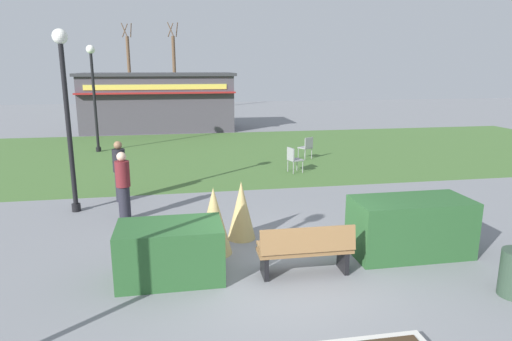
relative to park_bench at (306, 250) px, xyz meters
The scene contains 17 objects.
ground_plane 0.68m from the park_bench, 169.47° to the left, with size 80.00×80.00×0.00m, color slate.
lawn_patch 11.75m from the park_bench, 92.29° to the left, with size 36.00×12.00×0.01m, color #446B33.
park_bench is the anchor object (origin of this frame).
hedge_left 2.38m from the park_bench, behind, with size 1.82×1.10×0.99m, color #28562B.
hedge_right 2.37m from the park_bench, 13.25° to the left, with size 2.30×1.10×1.13m, color #28562B.
ornamental_grass_behind_left 2.14m from the park_bench, 113.92° to the left, with size 0.61×0.61×1.27m, color tan.
ornamental_grass_behind_right 1.98m from the park_bench, 140.30° to the left, with size 0.71×0.71×1.36m, color tan.
lamppost_mid 7.02m from the park_bench, 136.52° to the left, with size 0.36×0.36×4.53m.
lamppost_far 14.42m from the park_bench, 113.02° to the left, with size 0.36×0.36×4.53m.
food_kiosk 19.84m from the park_bench, 99.03° to the left, with size 8.69×4.01×3.29m.
cafe_chair_west 7.96m from the park_bench, 76.69° to the left, with size 0.55×0.55×0.89m.
cafe_chair_east 10.36m from the park_bench, 73.31° to the left, with size 0.60×0.60×0.89m.
person_strolling 6.46m from the park_bench, 125.50° to the left, with size 0.34×0.34×1.69m.
person_standing 5.03m from the park_bench, 133.89° to the left, with size 0.34×0.34×1.69m.
parked_car_west_slot 27.70m from the park_bench, 96.81° to the left, with size 4.26×2.17×1.20m.
tree_left_bg 31.72m from the park_bench, 93.84° to the left, with size 0.91×0.96×7.13m.
tree_right_bg 33.69m from the park_bench, 100.11° to the left, with size 0.91×0.96×7.16m.
Camera 1 is at (-1.71, -7.19, 3.66)m, focal length 31.29 mm.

